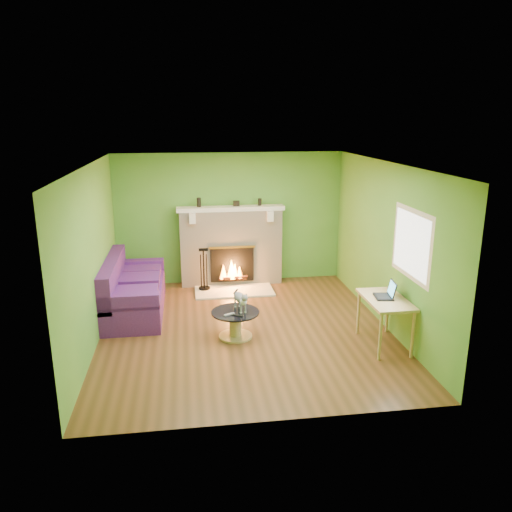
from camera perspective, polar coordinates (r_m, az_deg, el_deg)
The scene contains 22 objects.
floor at distance 8.02m, azimuth -1.21°, elevation -8.39°, with size 5.00×5.00×0.00m, color #543418.
ceiling at distance 7.35m, azimuth -1.33°, elevation 10.44°, with size 5.00×5.00×0.00m, color white.
wall_back at distance 10.01m, azimuth -3.00°, elevation 4.30°, with size 5.00×5.00×0.00m, color #4B8E2E.
wall_front at distance 5.24m, azimuth 2.05°, elevation -6.46°, with size 5.00×5.00×0.00m, color #4B8E2E.
wall_left at distance 7.66m, azimuth -18.22°, elevation -0.04°, with size 5.00×5.00×0.00m, color #4B8E2E.
wall_right at distance 8.16m, azimuth 14.63°, elevation 1.18°, with size 5.00×5.00×0.00m, color #4B8E2E.
window_frame at distance 7.30m, azimuth 17.36°, elevation 1.31°, with size 1.20×1.20×0.00m, color silver.
window_pane at distance 7.29m, azimuth 17.31°, elevation 1.31°, with size 1.06×1.06×0.00m, color white.
fireplace at distance 9.95m, azimuth -2.86°, elevation 1.11°, with size 2.10×0.46×1.58m.
hearth at distance 9.68m, azimuth -2.51°, elevation -3.99°, with size 1.50×0.75×0.03m, color beige.
mantel at distance 9.76m, azimuth -2.91°, elevation 5.45°, with size 2.10×0.28×0.08m, color white.
sofa at distance 8.85m, azimuth -14.10°, elevation -3.96°, with size 0.95×2.11×0.95m.
coffee_table at distance 7.68m, azimuth -2.37°, elevation -7.57°, with size 0.73×0.73×0.42m.
desk at distance 7.50m, azimuth 14.59°, elevation -5.36°, with size 0.57×0.99×0.73m.
cat at distance 7.61m, azimuth -1.84°, elevation -5.03°, with size 0.19×0.53×0.33m, color slate, non-canonical shape.
remote_silver at distance 7.49m, azimuth -3.06°, elevation -6.67°, with size 0.17×0.04×0.02m, color gray.
remote_black at distance 7.45m, azimuth -2.09°, elevation -6.81°, with size 0.16×0.04×0.02m, color black.
laptop at distance 7.47m, azimuth 14.41°, elevation -3.74°, with size 0.28×0.32×0.24m, color black, non-canonical shape.
fire_tools at distance 9.65m, azimuth -5.98°, elevation -1.45°, with size 0.22×0.22×0.82m, color black, non-canonical shape.
mantel_vase_left at distance 9.73m, azimuth -6.55°, elevation 6.11°, with size 0.08×0.08×0.18m, color black.
mantel_vase_right at distance 9.84m, azimuth 0.43°, elevation 6.20°, with size 0.07×0.07×0.14m, color black.
mantel_box at distance 9.79m, azimuth -2.27°, elevation 6.02°, with size 0.12×0.08×0.10m, color black.
Camera 1 is at (-0.87, -7.27, 3.27)m, focal length 35.00 mm.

